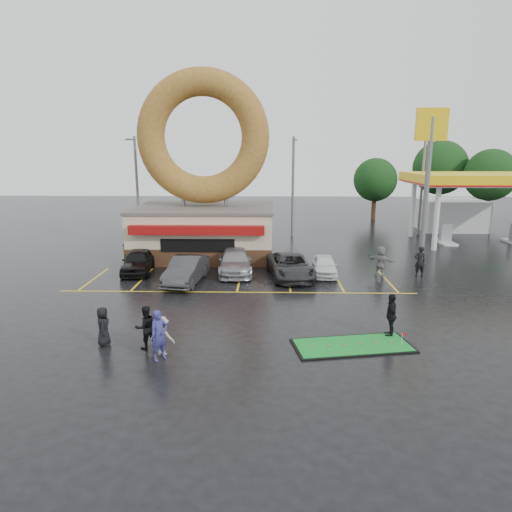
{
  "coord_description": "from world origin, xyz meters",
  "views": [
    {
      "loc": [
        1.65,
        -20.93,
        7.65
      ],
      "look_at": [
        1.08,
        2.88,
        2.2
      ],
      "focal_mm": 32.0,
      "sensor_mm": 36.0,
      "label": 1
    }
  ],
  "objects_px": {
    "donut_shop": "(204,196)",
    "person_cameraman": "(391,315)",
    "putting_green": "(353,345)",
    "car_dgrey": "(186,270)",
    "gas_station": "(469,197)",
    "car_grey": "(290,266)",
    "streetlight_left": "(137,185)",
    "car_silver": "(235,262)",
    "car_black": "(138,261)",
    "streetlight_mid": "(293,184)",
    "dumpster": "(138,253)",
    "car_white": "(324,265)",
    "person_blue": "(159,335)",
    "streetlight_right": "(422,184)",
    "shell_sign": "(429,156)"
  },
  "relations": [
    {
      "from": "car_silver",
      "to": "putting_green",
      "type": "height_order",
      "value": "car_silver"
    },
    {
      "from": "car_black",
      "to": "car_dgrey",
      "type": "height_order",
      "value": "car_dgrey"
    },
    {
      "from": "car_silver",
      "to": "car_grey",
      "type": "bearing_deg",
      "value": -21.48
    },
    {
      "from": "donut_shop",
      "to": "car_grey",
      "type": "distance_m",
      "value": 9.64
    },
    {
      "from": "car_black",
      "to": "person_blue",
      "type": "height_order",
      "value": "person_blue"
    },
    {
      "from": "gas_station",
      "to": "car_grey",
      "type": "bearing_deg",
      "value": -139.51
    },
    {
      "from": "car_dgrey",
      "to": "person_cameraman",
      "type": "height_order",
      "value": "person_cameraman"
    },
    {
      "from": "car_black",
      "to": "dumpster",
      "type": "bearing_deg",
      "value": 99.41
    },
    {
      "from": "gas_station",
      "to": "person_blue",
      "type": "bearing_deg",
      "value": -130.62
    },
    {
      "from": "person_blue",
      "to": "person_cameraman",
      "type": "bearing_deg",
      "value": -29.95
    },
    {
      "from": "donut_shop",
      "to": "car_white",
      "type": "xyz_separation_m",
      "value": [
        8.32,
        -5.8,
        -3.83
      ]
    },
    {
      "from": "streetlight_right",
      "to": "car_grey",
      "type": "height_order",
      "value": "streetlight_right"
    },
    {
      "from": "donut_shop",
      "to": "streetlight_right",
      "type": "relative_size",
      "value": 1.5
    },
    {
      "from": "streetlight_left",
      "to": "car_white",
      "type": "bearing_deg",
      "value": -39.76
    },
    {
      "from": "gas_station",
      "to": "streetlight_left",
      "type": "distance_m",
      "value": 30.04
    },
    {
      "from": "car_white",
      "to": "dumpster",
      "type": "height_order",
      "value": "dumpster"
    },
    {
      "from": "shell_sign",
      "to": "person_blue",
      "type": "height_order",
      "value": "shell_sign"
    },
    {
      "from": "dumpster",
      "to": "gas_station",
      "type": "bearing_deg",
      "value": 7.98
    },
    {
      "from": "donut_shop",
      "to": "dumpster",
      "type": "relative_size",
      "value": 7.5
    },
    {
      "from": "car_dgrey",
      "to": "person_blue",
      "type": "bearing_deg",
      "value": -78.3
    },
    {
      "from": "shell_sign",
      "to": "car_dgrey",
      "type": "bearing_deg",
      "value": -157.15
    },
    {
      "from": "person_blue",
      "to": "dumpster",
      "type": "relative_size",
      "value": 1.08
    },
    {
      "from": "streetlight_left",
      "to": "car_dgrey",
      "type": "xyz_separation_m",
      "value": [
        6.87,
        -14.71,
        -4.0
      ]
    },
    {
      "from": "streetlight_mid",
      "to": "dumpster",
      "type": "bearing_deg",
      "value": -137.54
    },
    {
      "from": "car_white",
      "to": "car_silver",
      "type": "bearing_deg",
      "value": 179.13
    },
    {
      "from": "person_cameraman",
      "to": "putting_green",
      "type": "height_order",
      "value": "person_cameraman"
    },
    {
      "from": "shell_sign",
      "to": "person_cameraman",
      "type": "xyz_separation_m",
      "value": [
        -6.1,
        -14.66,
        -6.44
      ]
    },
    {
      "from": "donut_shop",
      "to": "person_cameraman",
      "type": "xyz_separation_m",
      "value": [
        9.9,
        -15.63,
        -3.52
      ]
    },
    {
      "from": "car_white",
      "to": "person_cameraman",
      "type": "distance_m",
      "value": 9.96
    },
    {
      "from": "streetlight_left",
      "to": "person_blue",
      "type": "height_order",
      "value": "streetlight_left"
    },
    {
      "from": "car_white",
      "to": "donut_shop",
      "type": "bearing_deg",
      "value": 148.69
    },
    {
      "from": "car_silver",
      "to": "car_grey",
      "type": "height_order",
      "value": "car_silver"
    },
    {
      "from": "car_black",
      "to": "putting_green",
      "type": "bearing_deg",
      "value": -50.05
    },
    {
      "from": "streetlight_right",
      "to": "car_white",
      "type": "relative_size",
      "value": 2.41
    },
    {
      "from": "streetlight_left",
      "to": "streetlight_right",
      "type": "height_order",
      "value": "same"
    },
    {
      "from": "streetlight_left",
      "to": "car_black",
      "type": "distance_m",
      "value": 13.45
    },
    {
      "from": "donut_shop",
      "to": "car_silver",
      "type": "height_order",
      "value": "donut_shop"
    },
    {
      "from": "car_dgrey",
      "to": "dumpster",
      "type": "bearing_deg",
      "value": 137.45
    },
    {
      "from": "car_dgrey",
      "to": "person_cameraman",
      "type": "relative_size",
      "value": 2.53
    },
    {
      "from": "streetlight_left",
      "to": "putting_green",
      "type": "xyz_separation_m",
      "value": [
        15.13,
        -23.67,
        -4.74
      ]
    },
    {
      "from": "person_blue",
      "to": "car_black",
      "type": "bearing_deg",
      "value": 64.17
    },
    {
      "from": "streetlight_mid",
      "to": "person_cameraman",
      "type": "distance_m",
      "value": 24.06
    },
    {
      "from": "donut_shop",
      "to": "streetlight_mid",
      "type": "bearing_deg",
      "value": 48.62
    },
    {
      "from": "gas_station",
      "to": "car_grey",
      "type": "xyz_separation_m",
      "value": [
        -16.87,
        -14.4,
        -2.96
      ]
    },
    {
      "from": "streetlight_left",
      "to": "car_silver",
      "type": "distance_m",
      "value": 16.12
    },
    {
      "from": "streetlight_mid",
      "to": "car_silver",
      "type": "height_order",
      "value": "streetlight_mid"
    },
    {
      "from": "shell_sign",
      "to": "person_blue",
      "type": "bearing_deg",
      "value": -131.88
    },
    {
      "from": "streetlight_mid",
      "to": "putting_green",
      "type": "xyz_separation_m",
      "value": [
        1.13,
        -24.67,
        -4.74
      ]
    },
    {
      "from": "car_grey",
      "to": "dumpster",
      "type": "height_order",
      "value": "car_grey"
    },
    {
      "from": "car_black",
      "to": "person_blue",
      "type": "distance_m",
      "value": 13.35
    }
  ]
}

